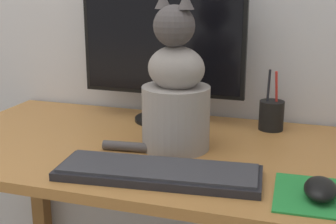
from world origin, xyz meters
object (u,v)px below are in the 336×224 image
(monitor, at_px, (162,45))
(keyboard, at_px, (158,172))
(cat, at_px, (176,93))
(pen_cup, at_px, (271,115))
(computer_mouse_right, at_px, (320,189))

(monitor, xyz_separation_m, keyboard, (0.13, -0.41, -0.22))
(cat, xyz_separation_m, pen_cup, (0.22, 0.23, -0.10))
(monitor, height_order, computer_mouse_right, monitor)
(monitor, height_order, cat, monitor)
(monitor, xyz_separation_m, computer_mouse_right, (0.47, -0.41, -0.21))
(monitor, distance_m, keyboard, 0.48)
(computer_mouse_right, height_order, pen_cup, pen_cup)
(keyboard, distance_m, computer_mouse_right, 0.34)
(monitor, relative_size, cat, 1.27)
(computer_mouse_right, relative_size, cat, 0.26)
(cat, bearing_deg, pen_cup, 60.77)
(monitor, bearing_deg, keyboard, -72.63)
(computer_mouse_right, bearing_deg, monitor, 138.37)
(monitor, xyz_separation_m, pen_cup, (0.33, 0.01, -0.19))
(keyboard, xyz_separation_m, pen_cup, (0.20, 0.42, 0.03))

